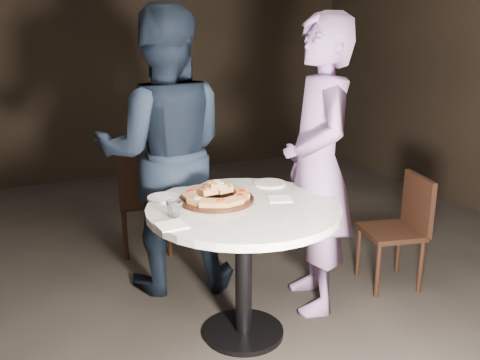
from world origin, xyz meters
The scene contains 13 objects.
floor centered at (0.00, 0.00, 0.00)m, with size 7.00×7.00×0.00m, color black.
table centered at (0.11, -0.14, 0.64)m, with size 1.30×1.30×0.79m.
serving_board centered at (0.00, -0.01, 0.80)m, with size 0.42×0.42×0.02m, color black.
focaccia_pile centered at (0.00, -0.01, 0.84)m, with size 0.37×0.37×0.10m.
plate_left centered at (-0.26, 0.15, 0.80)m, with size 0.18×0.18×0.01m, color white.
plate_right centered at (0.41, 0.15, 0.80)m, with size 0.19×0.19×0.01m, color white.
water_glass centered at (-0.28, -0.15, 0.83)m, with size 0.09×0.09×0.08m, color silver.
napkin_near centered at (-0.34, -0.27, 0.79)m, with size 0.14×0.14×0.01m, color white.
napkin_far centered at (0.33, -0.12, 0.79)m, with size 0.13×0.13×0.01m, color white.
chair_far centered at (-0.11, 1.19, 0.48)m, with size 0.45×0.47×0.83m.
chair_right centered at (1.35, 0.01, 0.44)m, with size 0.44×0.43×0.77m.
diner_navy centered at (-0.10, 0.66, 0.93)m, with size 0.90×0.70×1.85m, color black.
diner_teal centered at (0.67, 0.02, 0.90)m, with size 0.66×0.43×1.80m, color #8067A0.
Camera 1 is at (-1.02, -2.61, 1.74)m, focal length 40.00 mm.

